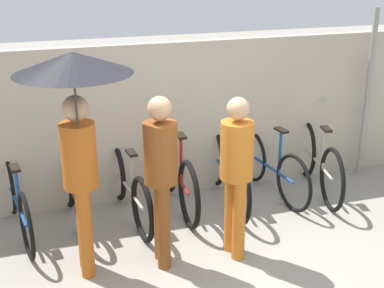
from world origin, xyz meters
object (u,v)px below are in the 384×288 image
Objects in this scene: parked_bicycle_5 at (271,166)px; pedestrian_center at (161,169)px; parked_bicycle_3 at (177,176)px; pedestrian_leading at (76,106)px; parked_bicycle_4 at (226,171)px; parked_bicycle_1 at (74,194)px; parked_bicycle_0 at (17,202)px; parked_bicycle_6 at (318,162)px; parked_bicycle_2 at (128,188)px; pedestrian_trailing at (236,166)px.

pedestrian_center is at bearing 116.68° from parked_bicycle_5.
pedestrian_leading is at bearing 134.88° from parked_bicycle_3.
parked_bicycle_4 is 0.86× the size of pedestrian_leading.
parked_bicycle_1 is at bearing -88.77° from pedestrian_leading.
parked_bicycle_3 is (1.22, 0.03, 0.05)m from parked_bicycle_1.
parked_bicycle_0 is 1.79m from pedestrian_leading.
parked_bicycle_1 is at bearing 100.72° from parked_bicycle_6.
parked_bicycle_5 is (0.61, 0.02, -0.02)m from parked_bicycle_4.
pedestrian_leading is (-0.01, -1.11, 1.33)m from parked_bicycle_1.
parked_bicycle_6 is at bearing -91.56° from parked_bicycle_3.
parked_bicycle_0 is at bearing 85.07° from parked_bicycle_2.
pedestrian_trailing reaches higher than parked_bicycle_6.
parked_bicycle_4 is 1.10× the size of parked_bicycle_5.
parked_bicycle_0 is 1.82m from pedestrian_center.
parked_bicycle_5 is (1.82, 0.06, 0.00)m from parked_bicycle_2.
pedestrian_leading reaches higher than parked_bicycle_4.
pedestrian_center is at bearing -150.46° from parked_bicycle_1.
parked_bicycle_5 reaches higher than parked_bicycle_0.
parked_bicycle_1 is at bearing 95.29° from parked_bicycle_4.
pedestrian_leading is at bearing 5.43° from pedestrian_center.
pedestrian_leading is at bearing -6.71° from pedestrian_trailing.
pedestrian_leading is at bearing 120.87° from parked_bicycle_6.
parked_bicycle_6 is 2.60m from pedestrian_center.
parked_bicycle_4 is (1.22, 0.05, 0.02)m from parked_bicycle_2.
pedestrian_trailing is (-1.58, -1.09, 0.57)m from parked_bicycle_6.
pedestrian_leading is (-1.83, -1.10, 1.29)m from parked_bicycle_4.
pedestrian_center is at bearing -177.81° from pedestrian_leading.
parked_bicycle_0 is 1.10× the size of parked_bicycle_1.
parked_bicycle_2 is 0.83× the size of pedestrian_leading.
pedestrian_center reaches higher than parked_bicycle_4.
parked_bicycle_4 is at bearing 98.87° from parked_bicycle_6.
parked_bicycle_3 reaches higher than parked_bicycle_6.
parked_bicycle_3 is 1.22m from parked_bicycle_5.
pedestrian_leading is at bearing -158.73° from parked_bicycle_0.
parked_bicycle_1 is 0.75× the size of pedestrian_leading.
pedestrian_center is 1.03× the size of pedestrian_trailing.
parked_bicycle_5 is at bearing -89.16° from parked_bicycle_3.
parked_bicycle_4 is 1.66m from pedestrian_center.
parked_bicycle_6 is at bearing -149.80° from pedestrian_trailing.
parked_bicycle_3 is at bearing -92.62° from parked_bicycle_1.
pedestrian_leading is 1.26× the size of pedestrian_center.
pedestrian_trailing is (0.85, -1.11, 0.60)m from parked_bicycle_2.
parked_bicycle_2 is 1.52m from pedestrian_trailing.
parked_bicycle_6 reaches higher than parked_bicycle_4.
parked_bicycle_4 is at bearing -94.32° from parked_bicycle_1.
parked_bicycle_5 is 0.62m from parked_bicycle_6.
parked_bicycle_3 is 1.07× the size of parked_bicycle_5.
pedestrian_trailing reaches higher than parked_bicycle_0.
parked_bicycle_6 is 1.04× the size of pedestrian_center.
parked_bicycle_2 is at bearing 100.10° from parked_bicycle_3.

